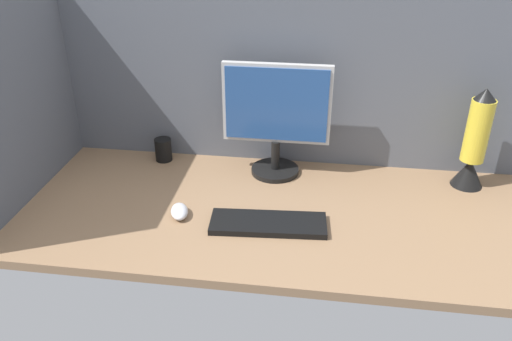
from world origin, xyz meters
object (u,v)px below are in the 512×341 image
object	(u,v)px
monitor	(276,115)
keyboard	(268,224)
mug_black_travel	(163,150)
mouse	(179,211)
lava_lamp	(474,147)

from	to	relation	value
monitor	keyboard	size ratio (longest dim) A/B	1.14
keyboard	mug_black_travel	size ratio (longest dim) A/B	4.08
mouse	lava_lamp	size ratio (longest dim) A/B	0.26
keyboard	mouse	xyz separation A→B (cm)	(-29.65, 1.91, 0.70)
lava_lamp	mug_black_travel	bearing A→B (deg)	178.05
mouse	lava_lamp	distance (cm)	104.77
lava_lamp	mouse	bearing A→B (deg)	-160.67
monitor	lava_lamp	xyz separation A→B (cm)	(70.03, -0.42, -7.60)
mouse	keyboard	bearing A→B (deg)	-21.59
keyboard	monitor	bearing A→B (deg)	88.44
keyboard	lava_lamp	size ratio (longest dim) A/B	1.00
mug_black_travel	lava_lamp	size ratio (longest dim) A/B	0.25
monitor	mug_black_travel	world-z (taller)	monitor
mouse	lava_lamp	world-z (taller)	lava_lamp
monitor	keyboard	distance (cm)	42.87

